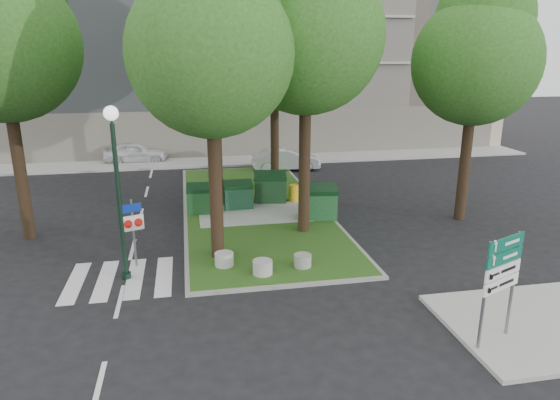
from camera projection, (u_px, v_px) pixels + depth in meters
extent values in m
plane|color=black|center=(274.00, 288.00, 15.13)|extent=(120.00, 120.00, 0.00)
cube|color=#1E4D16|center=(254.00, 208.00, 22.74)|extent=(6.00, 16.00, 0.12)
cube|color=gray|center=(254.00, 208.00, 22.74)|extent=(6.30, 16.30, 0.10)
cube|color=#999993|center=(543.00, 324.00, 12.99)|extent=(5.00, 4.00, 0.12)
cube|color=#999993|center=(224.00, 161.00, 32.54)|extent=(42.00, 3.00, 0.12)
cube|color=silver|center=(150.00, 277.00, 15.87)|extent=(5.00, 3.00, 0.01)
cube|color=#C0B090|center=(212.00, 37.00, 37.36)|extent=(41.00, 12.00, 16.00)
cylinder|color=black|center=(215.00, 173.00, 16.35)|extent=(0.44, 0.44, 6.16)
sphere|color=#225216|center=(211.00, 54.00, 15.29)|extent=(5.20, 5.20, 5.20)
cylinder|color=black|center=(305.00, 149.00, 18.78)|extent=(0.44, 0.44, 6.72)
sphere|color=#225216|center=(306.00, 35.00, 17.63)|extent=(5.60, 5.60, 5.60)
cylinder|color=black|center=(217.00, 143.00, 22.60)|extent=(0.44, 0.44, 5.88)
sphere|color=#225216|center=(214.00, 61.00, 21.59)|extent=(4.80, 4.80, 4.80)
sphere|color=#225216|center=(219.00, 20.00, 21.35)|extent=(3.60, 3.60, 3.60)
cylinder|color=black|center=(275.00, 120.00, 25.84)|extent=(0.44, 0.44, 7.00)
sphere|color=#225216|center=(274.00, 34.00, 24.64)|extent=(5.80, 5.80, 5.80)
cylinder|color=black|center=(18.00, 156.00, 18.34)|extent=(0.44, 0.44, 6.44)
sphere|color=#225216|center=(1.00, 44.00, 17.24)|extent=(5.40, 5.40, 5.40)
cylinder|color=black|center=(466.00, 151.00, 20.63)|extent=(0.44, 0.44, 5.88)
sphere|color=#225216|center=(476.00, 62.00, 19.62)|extent=(5.00, 5.00, 5.00)
sphere|color=#225216|center=(485.00, 17.00, 19.39)|extent=(3.75, 3.75, 3.75)
cube|color=#103C15|center=(203.00, 201.00, 21.81)|extent=(1.35, 0.95, 1.03)
cube|color=black|center=(202.00, 188.00, 21.64)|extent=(1.40, 1.01, 0.30)
cube|color=#113D24|center=(238.00, 197.00, 22.47)|extent=(1.27, 0.87, 0.99)
cube|color=black|center=(238.00, 185.00, 22.31)|extent=(1.32, 0.93, 0.29)
cube|color=black|center=(270.00, 189.00, 23.44)|extent=(1.59, 1.21, 1.14)
cube|color=black|center=(270.00, 176.00, 23.25)|extent=(1.65, 1.28, 0.33)
cube|color=#164822|center=(319.00, 204.00, 21.09)|extent=(1.60, 1.20, 1.15)
cube|color=black|center=(319.00, 189.00, 20.90)|extent=(1.66, 1.28, 0.33)
cylinder|color=#AEADA8|center=(224.00, 259.00, 16.37)|extent=(0.62, 0.62, 0.44)
cylinder|color=gray|center=(303.00, 260.00, 16.31)|extent=(0.57, 0.57, 0.41)
cylinder|color=#A5A49F|center=(263.00, 267.00, 15.75)|extent=(0.63, 0.63, 0.45)
cylinder|color=gold|center=(294.00, 193.00, 23.49)|extent=(0.45, 0.45, 0.79)
cylinder|color=black|center=(120.00, 204.00, 15.08)|extent=(0.14, 0.14, 4.89)
cylinder|color=black|center=(126.00, 275.00, 15.75)|extent=(0.29, 0.29, 0.20)
sphere|color=white|center=(111.00, 113.00, 14.31)|extent=(0.43, 0.43, 0.43)
cylinder|color=slate|center=(134.00, 233.00, 16.35)|extent=(0.10, 0.10, 2.32)
cube|color=navy|center=(132.00, 208.00, 16.10)|extent=(0.58, 0.25, 0.28)
cube|color=white|center=(133.00, 223.00, 16.24)|extent=(0.67, 0.28, 0.51)
cylinder|color=red|center=(128.00, 223.00, 16.21)|extent=(0.27, 0.12, 0.28)
cylinder|color=red|center=(138.00, 222.00, 16.27)|extent=(0.27, 0.12, 0.28)
cylinder|color=slate|center=(484.00, 296.00, 11.47)|extent=(0.11, 0.11, 2.69)
cylinder|color=slate|center=(513.00, 284.00, 12.09)|extent=(0.11, 0.11, 2.69)
cube|color=#0A5641|center=(505.00, 243.00, 11.44)|extent=(1.25, 0.57, 0.31)
cube|color=#0A5641|center=(503.00, 257.00, 11.54)|extent=(1.25, 0.57, 0.31)
cube|color=white|center=(502.00, 270.00, 11.64)|extent=(1.25, 0.57, 0.31)
cube|color=white|center=(500.00, 284.00, 11.73)|extent=(1.25, 0.57, 0.31)
imported|color=silver|center=(135.00, 152.00, 32.30)|extent=(3.98, 1.61, 1.36)
imported|color=#AFB4B8|center=(286.00, 159.00, 30.17)|extent=(4.13, 1.62, 1.34)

